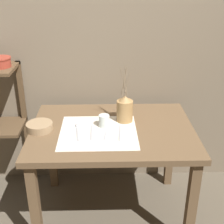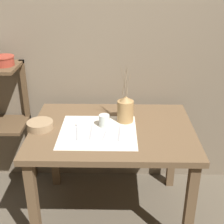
# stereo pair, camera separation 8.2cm
# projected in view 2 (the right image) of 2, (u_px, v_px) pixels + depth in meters

# --- Properties ---
(ground_plane) EXTENTS (12.00, 12.00, 0.00)m
(ground_plane) POSITION_uv_depth(u_px,v_px,m) (112.00, 211.00, 2.42)
(ground_plane) COLOR brown
(stone_wall_back) EXTENTS (7.00, 0.06, 2.40)m
(stone_wall_back) POSITION_uv_depth(u_px,v_px,m) (113.00, 42.00, 2.38)
(stone_wall_back) COLOR #7A6B56
(stone_wall_back) RESTS_ON ground_plane
(wooden_table) EXTENTS (1.11, 0.81, 0.73)m
(wooden_table) POSITION_uv_depth(u_px,v_px,m) (112.00, 141.00, 2.16)
(wooden_table) COLOR brown
(wooden_table) RESTS_ON ground_plane
(linen_cloth) EXTENTS (0.51, 0.47, 0.00)m
(linen_cloth) POSITION_uv_depth(u_px,v_px,m) (98.00, 132.00, 2.06)
(linen_cloth) COLOR silver
(linen_cloth) RESTS_ON wooden_table
(pitcher_with_flowers) EXTENTS (0.11, 0.11, 0.41)m
(pitcher_with_flowers) POSITION_uv_depth(u_px,v_px,m) (125.00, 110.00, 2.17)
(pitcher_with_flowers) COLOR #A87F4C
(pitcher_with_flowers) RESTS_ON wooden_table
(wooden_bowl) EXTENTS (0.18, 0.18, 0.05)m
(wooden_bowl) POSITION_uv_depth(u_px,v_px,m) (40.00, 125.00, 2.10)
(wooden_bowl) COLOR #9E7F5B
(wooden_bowl) RESTS_ON wooden_table
(glass_tumbler_near) EXTENTS (0.07, 0.07, 0.08)m
(glass_tumbler_near) POSITION_uv_depth(u_px,v_px,m) (104.00, 121.00, 2.12)
(glass_tumbler_near) COLOR silver
(glass_tumbler_near) RESTS_ON wooden_table
(spoon_inner) EXTENTS (0.04, 0.22, 0.02)m
(spoon_inner) POSITION_uv_depth(u_px,v_px,m) (77.00, 128.00, 2.10)
(spoon_inner) COLOR #A8A8AD
(spoon_inner) RESTS_ON wooden_table
(fork_outer) EXTENTS (0.01, 0.20, 0.00)m
(fork_outer) POSITION_uv_depth(u_px,v_px,m) (91.00, 132.00, 2.05)
(fork_outer) COLOR #A8A8AD
(fork_outer) RESTS_ON wooden_table
(spoon_outer) EXTENTS (0.05, 0.22, 0.02)m
(spoon_outer) POSITION_uv_depth(u_px,v_px,m) (107.00, 128.00, 2.10)
(spoon_outer) COLOR #A8A8AD
(spoon_outer) RESTS_ON wooden_table
(knife_center) EXTENTS (0.03, 0.21, 0.00)m
(knife_center) POSITION_uv_depth(u_px,v_px,m) (119.00, 133.00, 2.04)
(knife_center) COLOR #A8A8AD
(knife_center) RESTS_ON wooden_table
(metal_pot_small) EXTENTS (0.16, 0.16, 0.07)m
(metal_pot_small) POSITION_uv_depth(u_px,v_px,m) (3.00, 60.00, 2.24)
(metal_pot_small) COLOR #9E3828
(metal_pot_small) RESTS_ON wooden_shelf_unit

